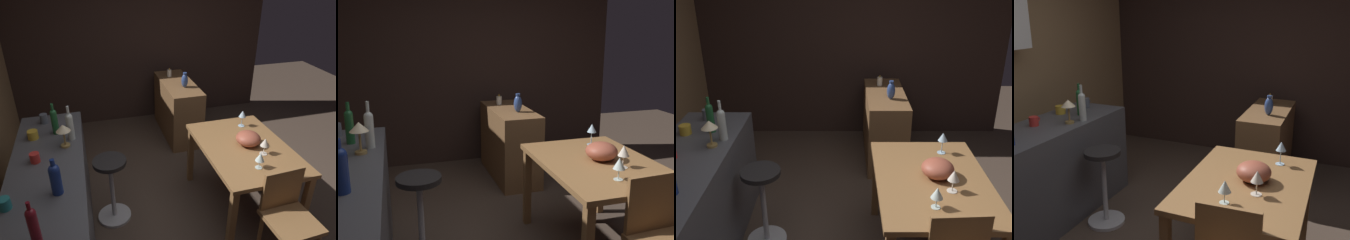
# 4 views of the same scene
# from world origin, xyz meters

# --- Properties ---
(wall_side_right) EXTENTS (0.10, 4.40, 2.60)m
(wall_side_right) POSITION_xyz_m (2.55, 0.30, 1.30)
(wall_side_right) COLOR #33231E
(wall_side_right) RESTS_ON ground_plane
(dining_table) EXTENTS (1.20, 0.84, 0.74)m
(dining_table) POSITION_xyz_m (0.10, -0.46, 0.65)
(dining_table) COLOR olive
(dining_table) RESTS_ON ground_plane
(kitchen_counter) EXTENTS (2.10, 0.60, 0.90)m
(kitchen_counter) POSITION_xyz_m (-0.04, 1.39, 0.45)
(kitchen_counter) COLOR #4C4C51
(kitchen_counter) RESTS_ON ground_plane
(sideboard_cabinet) EXTENTS (1.10, 0.44, 0.82)m
(sideboard_cabinet) POSITION_xyz_m (1.80, -0.27, 0.41)
(sideboard_cabinet) COLOR brown
(sideboard_cabinet) RESTS_ON ground_plane
(bar_stool) EXTENTS (0.34, 0.34, 0.71)m
(bar_stool) POSITION_xyz_m (0.27, 0.87, 0.38)
(bar_stool) COLOR #262323
(bar_stool) RESTS_ON ground_plane
(wine_glass_left) EXTENTS (0.08, 0.08, 0.17)m
(wine_glass_left) POSITION_xyz_m (-0.06, -0.56, 0.86)
(wine_glass_left) COLOR silver
(wine_glass_left) RESTS_ON dining_table
(wine_glass_right) EXTENTS (0.08, 0.08, 0.15)m
(wine_glass_right) POSITION_xyz_m (-0.25, -0.40, 0.85)
(wine_glass_right) COLOR silver
(wine_glass_right) RESTS_ON dining_table
(wine_glass_center) EXTENTS (0.08, 0.08, 0.19)m
(wine_glass_center) POSITION_xyz_m (0.50, -0.62, 0.88)
(wine_glass_center) COLOR silver
(wine_glass_center) RESTS_ON dining_table
(fruit_bowl) EXTENTS (0.24, 0.24, 0.14)m
(fruit_bowl) POSITION_xyz_m (0.13, -0.49, 0.81)
(fruit_bowl) COLOR #9E4C38
(fruit_bowl) RESTS_ON dining_table
(wine_bottle_clear) EXTENTS (0.06, 0.06, 0.34)m
(wine_bottle_clear) POSITION_xyz_m (0.43, 1.18, 1.05)
(wine_bottle_clear) COLOR silver
(wine_bottle_clear) RESTS_ON kitchen_counter
(wine_bottle_green) EXTENTS (0.06, 0.06, 0.31)m
(wine_bottle_green) POSITION_xyz_m (0.58, 1.33, 1.04)
(wine_bottle_green) COLOR #1E592D
(wine_bottle_green) RESTS_ON kitchen_counter
(cup_slate) EXTENTS (0.11, 0.07, 0.10)m
(cup_slate) POSITION_xyz_m (0.84, 1.45, 0.95)
(cup_slate) COLOR #515660
(cup_slate) RESTS_ON kitchen_counter
(cup_mustard) EXTENTS (0.13, 0.09, 0.08)m
(cup_mustard) POSITION_xyz_m (0.54, 1.53, 0.94)
(cup_mustard) COLOR gold
(cup_mustard) RESTS_ON kitchen_counter
(counter_lamp) EXTENTS (0.13, 0.13, 0.22)m
(counter_lamp) POSITION_xyz_m (0.31, 1.24, 1.07)
(counter_lamp) COLOR #A58447
(counter_lamp) RESTS_ON kitchen_counter
(pillar_candle_tall) EXTENTS (0.06, 0.06, 0.13)m
(pillar_candle_tall) POSITION_xyz_m (2.08, -0.23, 0.87)
(pillar_candle_tall) COLOR white
(pillar_candle_tall) RESTS_ON sideboard_cabinet
(vase_ceramic_blue) EXTENTS (0.09, 0.09, 0.21)m
(vase_ceramic_blue) POSITION_xyz_m (1.59, -0.31, 0.92)
(vase_ceramic_blue) COLOR #334C8C
(vase_ceramic_blue) RESTS_ON sideboard_cabinet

